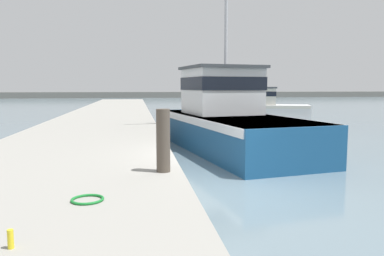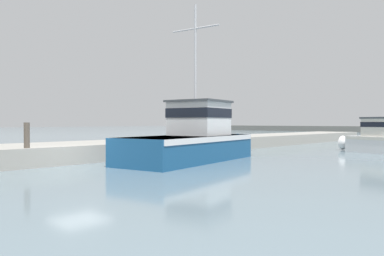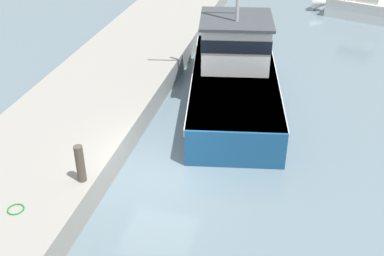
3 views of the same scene
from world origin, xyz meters
TOP-DOWN VIEW (x-y plane):
  - ground_plane at (0.00, 0.00)m, footprint 320.00×320.00m
  - dock_pier at (-3.89, 0.00)m, footprint 5.06×80.00m
  - fishing_boat_main at (1.51, 6.27)m, footprint 5.04×11.05m
  - mooring_post at (-1.74, -1.76)m, footprint 0.27×0.27m

SIDE VIEW (x-z plane):
  - ground_plane at x=0.00m, z-range 0.00..0.00m
  - dock_pier at x=-3.89m, z-range 0.00..0.95m
  - fishing_boat_main at x=1.51m, z-range -3.20..5.70m
  - mooring_post at x=-1.74m, z-range 0.95..2.16m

